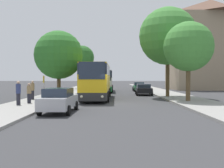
{
  "coord_description": "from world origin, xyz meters",
  "views": [
    {
      "loc": [
        -0.3,
        -22.35,
        2.24
      ],
      "look_at": [
        -0.4,
        10.16,
        1.44
      ],
      "focal_mm": 42.0,
      "sensor_mm": 36.0,
      "label": 1
    }
  ],
  "objects_px": {
    "pedestrian_waiting_near": "(30,93)",
    "bus_front": "(98,81)",
    "tree_left_near": "(59,55)",
    "parked_car_left_curb": "(60,100)",
    "tree_right_near": "(189,47)",
    "parked_car_right_near": "(144,89)",
    "parked_car_right_far": "(140,86)",
    "tree_left_far": "(83,58)",
    "pedestrian_walking_back": "(19,93)",
    "bus_stop_sign": "(45,85)",
    "tree_right_mid": "(169,36)",
    "pedestrian_waiting_far": "(33,90)",
    "bus_middle": "(105,81)"
  },
  "relations": [
    {
      "from": "pedestrian_waiting_near",
      "to": "tree_right_near",
      "type": "bearing_deg",
      "value": -44.51
    },
    {
      "from": "parked_car_right_near",
      "to": "pedestrian_walking_back",
      "type": "xyz_separation_m",
      "value": [
        -11.21,
        -13.55,
        0.34
      ]
    },
    {
      "from": "parked_car_right_near",
      "to": "pedestrian_waiting_far",
      "type": "bearing_deg",
      "value": 38.7
    },
    {
      "from": "parked_car_right_far",
      "to": "pedestrian_waiting_far",
      "type": "bearing_deg",
      "value": 57.02
    },
    {
      "from": "bus_stop_sign",
      "to": "tree_right_mid",
      "type": "xyz_separation_m",
      "value": [
        12.22,
        6.0,
        5.24
      ]
    },
    {
      "from": "bus_middle",
      "to": "pedestrian_waiting_near",
      "type": "xyz_separation_m",
      "value": [
        -5.5,
        -20.26,
        -0.79
      ]
    },
    {
      "from": "parked_car_right_far",
      "to": "pedestrian_waiting_far",
      "type": "height_order",
      "value": "pedestrian_waiting_far"
    },
    {
      "from": "bus_front",
      "to": "parked_car_right_far",
      "type": "height_order",
      "value": "bus_front"
    },
    {
      "from": "parked_car_right_near",
      "to": "pedestrian_walking_back",
      "type": "bearing_deg",
      "value": 52.91
    },
    {
      "from": "tree_left_far",
      "to": "parked_car_right_far",
      "type": "bearing_deg",
      "value": -36.25
    },
    {
      "from": "pedestrian_waiting_far",
      "to": "parked_car_left_curb",
      "type": "bearing_deg",
      "value": -117.38
    },
    {
      "from": "parked_car_right_near",
      "to": "tree_right_mid",
      "type": "height_order",
      "value": "tree_right_mid"
    },
    {
      "from": "tree_left_far",
      "to": "bus_front",
      "type": "bearing_deg",
      "value": -79.89
    },
    {
      "from": "tree_left_near",
      "to": "parked_car_left_curb",
      "type": "bearing_deg",
      "value": -78.47
    },
    {
      "from": "parked_car_right_near",
      "to": "tree_left_near",
      "type": "xyz_separation_m",
      "value": [
        -9.82,
        -5.16,
        3.93
      ]
    },
    {
      "from": "parked_car_right_far",
      "to": "pedestrian_waiting_near",
      "type": "relative_size",
      "value": 2.8
    },
    {
      "from": "parked_car_left_curb",
      "to": "parked_car_right_far",
      "type": "height_order",
      "value": "parked_car_left_curb"
    },
    {
      "from": "parked_car_right_far",
      "to": "bus_stop_sign",
      "type": "distance_m",
      "value": 22.56
    },
    {
      "from": "bus_middle",
      "to": "parked_car_right_near",
      "type": "relative_size",
      "value": 2.42
    },
    {
      "from": "pedestrian_waiting_near",
      "to": "bus_front",
      "type": "bearing_deg",
      "value": -5.75
    },
    {
      "from": "bus_front",
      "to": "pedestrian_walking_back",
      "type": "height_order",
      "value": "bus_front"
    },
    {
      "from": "parked_car_left_curb",
      "to": "tree_right_near",
      "type": "height_order",
      "value": "tree_right_near"
    },
    {
      "from": "tree_right_near",
      "to": "tree_right_mid",
      "type": "height_order",
      "value": "tree_right_mid"
    },
    {
      "from": "parked_car_left_curb",
      "to": "parked_car_right_near",
      "type": "bearing_deg",
      "value": 68.0
    },
    {
      "from": "tree_left_far",
      "to": "tree_right_mid",
      "type": "xyz_separation_m",
      "value": [
        11.93,
        -21.44,
        0.72
      ]
    },
    {
      "from": "parked_car_left_curb",
      "to": "pedestrian_walking_back",
      "type": "relative_size",
      "value": 2.4
    },
    {
      "from": "pedestrian_waiting_near",
      "to": "tree_left_near",
      "type": "distance_m",
      "value": 7.97
    },
    {
      "from": "parked_car_right_near",
      "to": "parked_car_right_far",
      "type": "xyz_separation_m",
      "value": [
        0.38,
        9.54,
        0.02
      ]
    },
    {
      "from": "bus_front",
      "to": "tree_left_near",
      "type": "height_order",
      "value": "tree_left_near"
    },
    {
      "from": "bus_front",
      "to": "tree_right_near",
      "type": "height_order",
      "value": "tree_right_near"
    },
    {
      "from": "parked_car_right_near",
      "to": "pedestrian_waiting_far",
      "type": "relative_size",
      "value": 2.57
    },
    {
      "from": "bus_front",
      "to": "parked_car_right_far",
      "type": "xyz_separation_m",
      "value": [
        6.0,
        15.93,
        -1.13
      ]
    },
    {
      "from": "parked_car_left_curb",
      "to": "parked_car_right_near",
      "type": "height_order",
      "value": "parked_car_left_curb"
    },
    {
      "from": "pedestrian_waiting_near",
      "to": "pedestrian_walking_back",
      "type": "relative_size",
      "value": 0.89
    },
    {
      "from": "pedestrian_waiting_far",
      "to": "tree_left_far",
      "type": "distance_m",
      "value": 26.09
    },
    {
      "from": "pedestrian_waiting_far",
      "to": "tree_left_near",
      "type": "height_order",
      "value": "tree_left_near"
    },
    {
      "from": "bus_middle",
      "to": "tree_left_near",
      "type": "bearing_deg",
      "value": -108.59
    },
    {
      "from": "pedestrian_walking_back",
      "to": "pedestrian_waiting_near",
      "type": "bearing_deg",
      "value": 34.96
    },
    {
      "from": "bus_stop_sign",
      "to": "bus_front",
      "type": "bearing_deg",
      "value": 42.21
    },
    {
      "from": "parked_car_left_curb",
      "to": "tree_left_far",
      "type": "distance_m",
      "value": 34.33
    },
    {
      "from": "pedestrian_waiting_near",
      "to": "tree_left_far",
      "type": "relative_size",
      "value": 0.2
    },
    {
      "from": "bus_middle",
      "to": "pedestrian_walking_back",
      "type": "xyz_separation_m",
      "value": [
        -5.88,
        -21.66,
        -0.68
      ]
    },
    {
      "from": "bus_middle",
      "to": "tree_right_near",
      "type": "distance_m",
      "value": 20.09
    },
    {
      "from": "bus_middle",
      "to": "tree_right_near",
      "type": "xyz_separation_m",
      "value": [
        8.14,
        -18.08,
        3.24
      ]
    },
    {
      "from": "bus_stop_sign",
      "to": "pedestrian_waiting_near",
      "type": "height_order",
      "value": "bus_stop_sign"
    },
    {
      "from": "bus_stop_sign",
      "to": "tree_left_near",
      "type": "xyz_separation_m",
      "value": [
        0.26,
        5.27,
        3.11
      ]
    },
    {
      "from": "bus_stop_sign",
      "to": "pedestrian_waiting_far",
      "type": "xyz_separation_m",
      "value": [
        -1.58,
        1.91,
        -0.51
      ]
    },
    {
      "from": "bus_middle",
      "to": "parked_car_left_curb",
      "type": "bearing_deg",
      "value": -94.73
    },
    {
      "from": "pedestrian_waiting_near",
      "to": "pedestrian_waiting_far",
      "type": "bearing_deg",
      "value": 49.2
    },
    {
      "from": "bus_stop_sign",
      "to": "pedestrian_waiting_near",
      "type": "bearing_deg",
      "value": -113.83
    }
  ]
}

